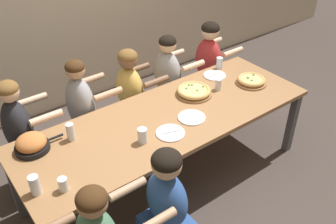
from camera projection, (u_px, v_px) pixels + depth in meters
ground_plane at (168, 178)px, 3.68m from camera, size 18.00×18.00×0.00m
dining_table at (168, 123)px, 3.29m from camera, size 2.69×0.94×0.74m
pizza_board_main at (194, 91)px, 3.54m from camera, size 0.34×0.34×0.06m
pizza_board_second at (251, 81)px, 3.72m from camera, size 0.31×0.31×0.06m
skillet_bowl at (32, 144)px, 2.86m from camera, size 0.38×0.26×0.14m
empty_plate_a at (170, 133)px, 3.06m from camera, size 0.24×0.24×0.02m
empty_plate_b at (215, 75)px, 3.86m from camera, size 0.23×0.23×0.02m
empty_plate_c at (192, 117)px, 3.24m from camera, size 0.24×0.24×0.02m
drinking_glass_a at (219, 64)px, 3.97m from camera, size 0.07×0.07×0.13m
drinking_glass_b at (142, 136)px, 2.94m from camera, size 0.08×0.08×0.13m
drinking_glass_c at (71, 133)px, 2.96m from camera, size 0.06×0.06×0.15m
drinking_glass_d at (35, 186)px, 2.49m from camera, size 0.07×0.07×0.15m
drinking_glass_e at (63, 184)px, 2.52m from camera, size 0.07×0.07×0.10m
drinking_glass_f at (218, 85)px, 3.61m from camera, size 0.06×0.06×0.11m
diner_far_midright at (168, 88)px, 4.10m from camera, size 0.51×0.40×1.13m
diner_far_right at (208, 72)px, 4.38m from camera, size 0.51×0.40×1.14m
diner_far_midleft at (84, 120)px, 3.59m from camera, size 0.51×0.40×1.16m
diner_far_left at (23, 144)px, 3.29m from camera, size 0.51×0.40×1.15m
diner_far_center at (131, 103)px, 3.86m from camera, size 0.51×0.40×1.11m
diner_near_midleft at (166, 214)px, 2.67m from camera, size 0.51×0.40×1.08m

